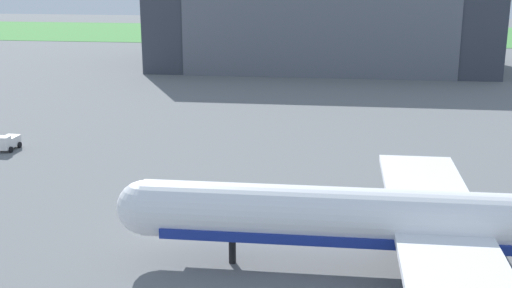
% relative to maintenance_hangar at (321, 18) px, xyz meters
% --- Properties ---
extents(ground_plane, '(440.00, 440.00, 0.00)m').
position_rel_maintenance_hangar_xyz_m(ground_plane, '(-9.78, -93.53, -10.35)').
color(ground_plane, slate).
extents(grass_field_strip, '(440.00, 56.00, 0.08)m').
position_rel_maintenance_hangar_xyz_m(grass_field_strip, '(-9.78, 63.37, -10.31)').
color(grass_field_strip, '#468B40').
rests_on(grass_field_strip, ground_plane).
extents(maintenance_hangar, '(70.84, 32.34, 21.63)m').
position_rel_maintenance_hangar_xyz_m(maintenance_hangar, '(0.00, 0.00, 0.00)').
color(maintenance_hangar, '#383D47').
rests_on(maintenance_hangar, ground_plane).
extents(airliner_near_left, '(46.72, 35.20, 13.89)m').
position_rel_maintenance_hangar_xyz_m(airliner_near_left, '(11.17, -100.06, -6.25)').
color(airliner_near_left, white).
rests_on(airliner_near_left, ground_plane).
extents(ops_van, '(2.26, 3.61, 1.97)m').
position_rel_maintenance_hangar_xyz_m(ops_van, '(-35.91, -72.28, -9.36)').
color(ops_van, white).
rests_on(ops_van, ground_plane).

